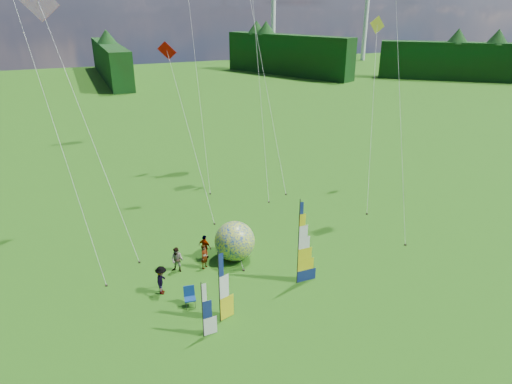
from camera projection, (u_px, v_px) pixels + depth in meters
name	position (u px, v px, depth m)	size (l,w,h in m)	color
ground	(302.00, 310.00, 24.49)	(220.00, 220.00, 0.00)	#215B16
treeline_ring	(305.00, 245.00, 22.95)	(210.00, 210.00, 8.00)	#0D3E12
turbine_left	(367.00, 3.00, 124.53)	(8.00, 1.20, 30.00)	silver
turbine_right	(274.00, 3.00, 121.60)	(8.00, 1.20, 30.00)	silver
feather_banner_main	(298.00, 244.00, 25.87)	(1.40, 0.10, 5.19)	navy
side_banner_left	(219.00, 289.00, 22.87)	(1.09, 0.10, 3.97)	yellow
side_banner_far	(202.00, 311.00, 21.98)	(0.91, 0.10, 3.04)	white
bol_inflatable	(235.00, 241.00, 28.89)	(2.57, 2.57, 2.57)	navy
spectator_a	(204.00, 257.00, 28.10)	(0.58, 0.38, 1.58)	#66594C
spectator_b	(177.00, 260.00, 27.71)	(0.79, 0.39, 1.62)	#66594C
spectator_c	(162.00, 280.00, 25.59)	(1.11, 0.41, 1.72)	#66594C
spectator_d	(205.00, 247.00, 29.18)	(0.95, 0.39, 1.62)	#66594C
camp_chair	(190.00, 297.00, 24.59)	(0.65, 0.65, 1.12)	navy
kite_whale	(260.00, 43.00, 39.80)	(3.35, 15.32, 23.91)	black
kite_rainbow_delta	(86.00, 115.00, 28.61)	(7.77, 12.89, 17.50)	#F35127
kite_parafoil	(401.00, 91.00, 30.54)	(5.52, 10.43, 19.56)	#BC3925
small_kite_red	(190.00, 128.00, 34.32)	(3.48, 9.67, 13.03)	#CB0702
small_kite_orange	(260.00, 77.00, 37.76)	(4.07, 10.49, 19.08)	#FF6000
small_kite_yellow	(373.00, 109.00, 36.54)	(7.03, 9.58, 14.77)	yellow
small_kite_pink	(56.00, 125.00, 25.36)	(5.23, 9.00, 17.91)	#E64B74
small_kite_green	(197.00, 73.00, 40.11)	(4.16, 12.61, 18.99)	#11992F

